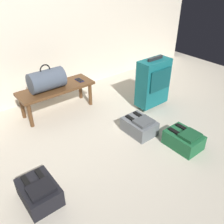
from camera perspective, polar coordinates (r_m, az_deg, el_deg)
ground_plane at (r=2.68m, az=-0.45°, el=-8.74°), size 6.60×6.60×0.00m
bench at (r=3.27m, az=-13.02°, el=4.94°), size 1.00×0.36×0.36m
duffel_bag_slate at (r=3.15m, az=-15.21°, el=7.33°), size 0.44×0.26×0.34m
cell_phone at (r=3.38m, az=-7.73°, el=7.49°), size 0.07×0.14×0.01m
suitcase_upright_teal at (r=3.32m, az=9.71°, el=6.95°), size 0.45×0.25×0.72m
backpack_grey at (r=2.88m, az=6.53°, el=-3.29°), size 0.28×0.38×0.21m
backpack_dark at (r=2.23m, az=-16.83°, el=-17.64°), size 0.28×0.38×0.21m
backpack_green at (r=2.77m, az=16.62°, el=-6.26°), size 0.28×0.38×0.21m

